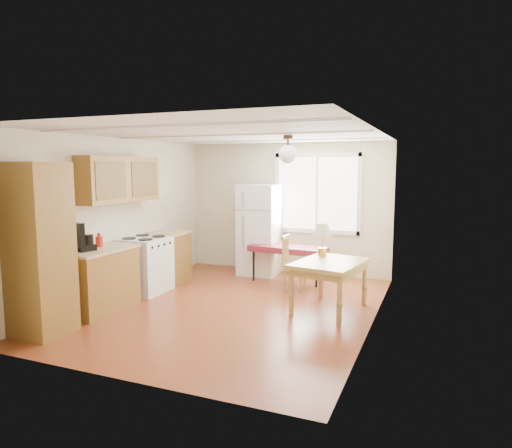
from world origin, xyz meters
The scene contains 11 objects.
room_shell centered at (0.00, 0.00, 1.25)m, with size 4.60×5.60×2.62m.
kitchen_run centered at (-1.72, -0.63, 0.84)m, with size 0.65×3.40×2.20m.
window_unit centered at (0.60, 2.47, 1.55)m, with size 1.64×0.05×1.51m.
pendant_light centered at (0.70, 0.40, 2.24)m, with size 0.26×0.26×0.40m.
refrigerator centered at (-0.42, 2.12, 0.86)m, with size 0.72×0.74×1.71m.
bench centered at (0.27, 1.76, 0.57)m, with size 1.42×0.61×0.64m.
dining_table centered at (1.34, 0.42, 0.60)m, with size 1.03×1.26×0.71m.
chair centered at (0.49, 1.20, 0.52)m, with size 0.40×0.40×0.91m.
table_lamp centered at (1.12, 0.83, 1.06)m, with size 0.28×0.28×0.49m.
coffee_maker centered at (-1.72, -1.09, 1.05)m, with size 0.26×0.31×0.40m.
kettle centered at (-1.78, -0.73, 0.98)m, with size 0.10×0.10×0.20m.
Camera 1 is at (2.76, -5.88, 2.04)m, focal length 32.00 mm.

